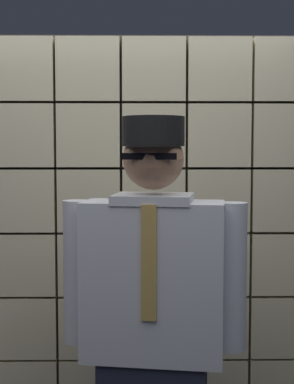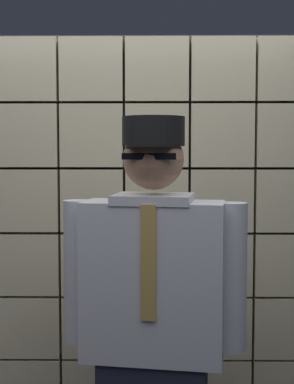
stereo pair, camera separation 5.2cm
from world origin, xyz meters
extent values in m
cube|color=beige|center=(-0.48, 1.16, 0.79)|extent=(0.31, 0.08, 0.31)
cube|color=beige|center=(-0.16, 1.16, 0.79)|extent=(0.31, 0.08, 0.31)
cube|color=beige|center=(0.16, 1.16, 0.79)|extent=(0.31, 0.08, 0.31)
cube|color=beige|center=(0.48, 1.16, 0.79)|extent=(0.31, 0.08, 0.31)
cube|color=beige|center=(0.80, 1.16, 0.79)|extent=(0.31, 0.08, 0.31)
cube|color=beige|center=(-0.48, 1.16, 1.11)|extent=(0.31, 0.08, 0.31)
cube|color=beige|center=(-0.16, 1.16, 1.11)|extent=(0.31, 0.08, 0.31)
cube|color=beige|center=(0.16, 1.16, 1.11)|extent=(0.31, 0.08, 0.31)
cube|color=beige|center=(0.48, 1.16, 1.11)|extent=(0.31, 0.08, 0.31)
cube|color=beige|center=(0.80, 1.16, 1.11)|extent=(0.31, 0.08, 0.31)
cube|color=beige|center=(-0.48, 1.16, 1.43)|extent=(0.31, 0.08, 0.31)
cube|color=beige|center=(-0.16, 1.16, 1.43)|extent=(0.31, 0.08, 0.31)
cube|color=beige|center=(0.16, 1.16, 1.43)|extent=(0.31, 0.08, 0.31)
cube|color=beige|center=(0.48, 1.16, 1.43)|extent=(0.31, 0.08, 0.31)
cube|color=beige|center=(0.80, 1.16, 1.43)|extent=(0.31, 0.08, 0.31)
cube|color=beige|center=(-0.48, 1.16, 1.75)|extent=(0.31, 0.08, 0.31)
cube|color=beige|center=(-0.16, 1.16, 1.75)|extent=(0.31, 0.08, 0.31)
cube|color=beige|center=(0.16, 1.16, 1.75)|extent=(0.31, 0.08, 0.31)
cube|color=beige|center=(0.48, 1.16, 1.75)|extent=(0.31, 0.08, 0.31)
cube|color=beige|center=(0.80, 1.16, 1.75)|extent=(0.31, 0.08, 0.31)
cube|color=beige|center=(-0.48, 1.16, 2.07)|extent=(0.31, 0.08, 0.31)
cube|color=beige|center=(-0.16, 1.16, 2.07)|extent=(0.31, 0.08, 0.31)
cube|color=beige|center=(0.16, 1.16, 2.07)|extent=(0.31, 0.08, 0.31)
cube|color=beige|center=(0.48, 1.16, 2.07)|extent=(0.31, 0.08, 0.31)
cube|color=beige|center=(0.80, 1.16, 2.07)|extent=(0.31, 0.08, 0.31)
cube|color=#38332D|center=(0.00, 1.21, 1.11)|extent=(1.94, 0.02, 2.26)
cube|color=silver|center=(0.14, 0.53, 1.17)|extent=(0.57, 0.32, 0.61)
cube|color=tan|center=(0.12, 0.41, 1.27)|extent=(0.06, 0.02, 0.43)
cube|color=silver|center=(0.14, 0.53, 1.49)|extent=(0.33, 0.29, 0.04)
sphere|color=#A87A5B|center=(0.14, 0.53, 1.64)|extent=(0.23, 0.23, 0.23)
ellipsoid|color=black|center=(0.13, 0.48, 1.60)|extent=(0.16, 0.10, 0.11)
cube|color=black|center=(0.13, 0.42, 1.66)|extent=(0.20, 0.04, 0.02)
cylinder|color=black|center=(0.13, 0.44, 1.69)|extent=(0.20, 0.20, 0.01)
cylinder|color=black|center=(0.14, 0.53, 1.75)|extent=(0.24, 0.24, 0.11)
cylinder|color=silver|center=(0.44, 0.48, 1.20)|extent=(0.12, 0.12, 0.57)
cylinder|color=silver|center=(-0.16, 0.58, 1.20)|extent=(0.12, 0.12, 0.57)
camera|label=1|loc=(0.09, -1.65, 1.68)|focal=53.35mm
camera|label=2|loc=(0.14, -1.65, 1.68)|focal=53.35mm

